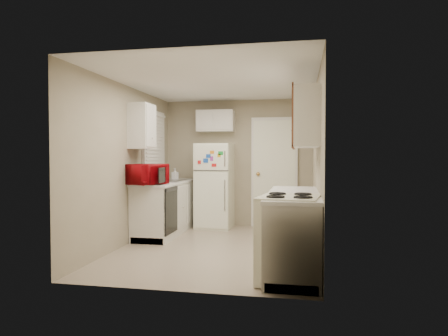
# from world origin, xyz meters

# --- Properties ---
(floor) EXTENTS (3.80, 3.80, 0.00)m
(floor) POSITION_xyz_m (0.00, 0.00, 0.00)
(floor) COLOR #B8A790
(floor) RESTS_ON ground
(ceiling) EXTENTS (3.80, 3.80, 0.00)m
(ceiling) POSITION_xyz_m (0.00, 0.00, 2.40)
(ceiling) COLOR white
(ceiling) RESTS_ON floor
(wall_left) EXTENTS (3.80, 3.80, 0.00)m
(wall_left) POSITION_xyz_m (-1.40, 0.00, 1.20)
(wall_left) COLOR #9F957C
(wall_left) RESTS_ON floor
(wall_right) EXTENTS (3.80, 3.80, 0.00)m
(wall_right) POSITION_xyz_m (1.40, 0.00, 1.20)
(wall_right) COLOR #9F957C
(wall_right) RESTS_ON floor
(wall_back) EXTENTS (2.80, 2.80, 0.00)m
(wall_back) POSITION_xyz_m (0.00, 1.90, 1.20)
(wall_back) COLOR #9F957C
(wall_back) RESTS_ON floor
(wall_front) EXTENTS (2.80, 2.80, 0.00)m
(wall_front) POSITION_xyz_m (0.00, -1.90, 1.20)
(wall_front) COLOR #9F957C
(wall_front) RESTS_ON floor
(left_counter) EXTENTS (0.60, 1.80, 0.90)m
(left_counter) POSITION_xyz_m (-1.10, 0.90, 0.45)
(left_counter) COLOR silver
(left_counter) RESTS_ON floor
(dishwasher) EXTENTS (0.03, 0.58, 0.72)m
(dishwasher) POSITION_xyz_m (-0.81, 0.30, 0.49)
(dishwasher) COLOR black
(dishwasher) RESTS_ON floor
(sink) EXTENTS (0.54, 0.74, 0.16)m
(sink) POSITION_xyz_m (-1.10, 1.05, 0.86)
(sink) COLOR gray
(sink) RESTS_ON left_counter
(microwave) EXTENTS (0.65, 0.52, 0.38)m
(microwave) POSITION_xyz_m (-1.13, 0.12, 1.05)
(microwave) COLOR #94060C
(microwave) RESTS_ON left_counter
(soap_bottle) EXTENTS (0.11, 0.12, 0.21)m
(soap_bottle) POSITION_xyz_m (-1.09, 1.40, 1.00)
(soap_bottle) COLOR white
(soap_bottle) RESTS_ON left_counter
(window_blinds) EXTENTS (0.10, 0.98, 1.08)m
(window_blinds) POSITION_xyz_m (-1.36, 1.05, 1.60)
(window_blinds) COLOR silver
(window_blinds) RESTS_ON wall_left
(upper_cabinet_left) EXTENTS (0.30, 0.45, 0.70)m
(upper_cabinet_left) POSITION_xyz_m (-1.25, 0.22, 1.80)
(upper_cabinet_left) COLOR silver
(upper_cabinet_left) RESTS_ON wall_left
(refrigerator) EXTENTS (0.66, 0.64, 1.57)m
(refrigerator) POSITION_xyz_m (-0.39, 1.60, 0.78)
(refrigerator) COLOR white
(refrigerator) RESTS_ON floor
(cabinet_over_fridge) EXTENTS (0.70, 0.30, 0.40)m
(cabinet_over_fridge) POSITION_xyz_m (-0.40, 1.75, 2.00)
(cabinet_over_fridge) COLOR silver
(cabinet_over_fridge) RESTS_ON wall_back
(interior_door) EXTENTS (0.86, 0.06, 2.08)m
(interior_door) POSITION_xyz_m (0.70, 1.86, 1.02)
(interior_door) COLOR white
(interior_door) RESTS_ON floor
(right_counter) EXTENTS (0.60, 2.00, 0.90)m
(right_counter) POSITION_xyz_m (1.10, -0.80, 0.45)
(right_counter) COLOR silver
(right_counter) RESTS_ON floor
(stove) EXTENTS (0.70, 0.82, 0.91)m
(stove) POSITION_xyz_m (1.07, -1.35, 0.46)
(stove) COLOR white
(stove) RESTS_ON floor
(upper_cabinet_right) EXTENTS (0.30, 1.20, 0.70)m
(upper_cabinet_right) POSITION_xyz_m (1.25, -0.50, 1.80)
(upper_cabinet_right) COLOR silver
(upper_cabinet_right) RESTS_ON wall_right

